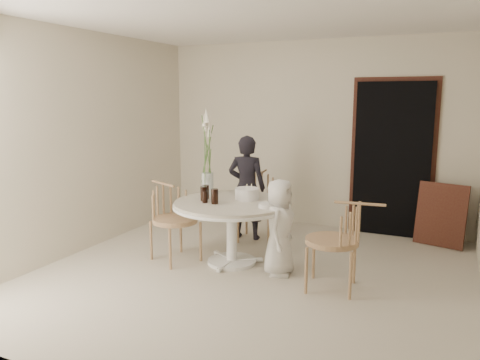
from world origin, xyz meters
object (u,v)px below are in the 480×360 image
at_px(chair_far, 260,196).
at_px(table, 232,211).
at_px(chair_right, 345,233).
at_px(boy, 279,227).
at_px(chair_left, 169,210).
at_px(birthday_cake, 247,194).
at_px(flower_vase, 207,161).
at_px(girl, 247,188).

bearing_deg(chair_far, table, -92.78).
bearing_deg(chair_right, boy, -107.24).
height_order(chair_far, chair_right, chair_right).
relative_size(chair_right, chair_left, 1.01).
height_order(birthday_cake, flower_vase, flower_vase).
relative_size(girl, birthday_cake, 5.11).
xyz_separation_m(table, flower_vase, (-0.44, 0.25, 0.52)).
distance_m(chair_far, flower_vase, 1.06).
height_order(chair_left, flower_vase, flower_vase).
height_order(table, chair_far, chair_far).
bearing_deg(flower_vase, boy, -17.64).
bearing_deg(flower_vase, table, -29.36).
distance_m(chair_far, birthday_cake, 0.95).
xyz_separation_m(girl, birthday_cake, (0.35, -0.79, 0.10)).
xyz_separation_m(chair_right, boy, (-0.74, 0.15, -0.07)).
relative_size(chair_right, girl, 0.65).
distance_m(birthday_cake, flower_vase, 0.65).
height_order(table, flower_vase, flower_vase).
relative_size(chair_left, boy, 0.87).
bearing_deg(table, chair_far, 94.98).
relative_size(chair_far, chair_left, 0.99).
height_order(chair_right, chair_left, chair_right).
bearing_deg(birthday_cake, girl, 113.72).
bearing_deg(chair_far, chair_left, -126.12).
height_order(table, chair_right, chair_right).
bearing_deg(chair_left, flower_vase, -13.74).
relative_size(table, chair_right, 1.46).
xyz_separation_m(table, birthday_cake, (0.11, 0.17, 0.18)).
height_order(chair_left, boy, boy).
height_order(chair_left, birthday_cake, birthday_cake).
bearing_deg(chair_right, chair_left, -98.52).
xyz_separation_m(table, girl, (-0.24, 0.97, 0.08)).
relative_size(girl, flower_vase, 1.34).
height_order(chair_right, flower_vase, flower_vase).
height_order(table, boy, boy).
height_order(girl, flower_vase, flower_vase).
distance_m(chair_right, flower_vase, 1.92).
xyz_separation_m(chair_far, chair_right, (1.43, -1.31, 0.01)).
relative_size(chair_right, boy, 0.87).
bearing_deg(flower_vase, girl, 74.03).
bearing_deg(table, chair_left, -169.59).
xyz_separation_m(girl, flower_vase, (-0.21, -0.72, 0.43)).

